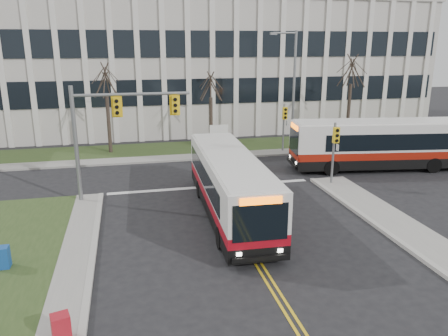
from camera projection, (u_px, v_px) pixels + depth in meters
ground at (248, 247)px, 18.32m from camera, size 120.00×120.00×0.00m
sidewalk_cross at (257, 154)px, 33.62m from camera, size 44.00×1.60×0.14m
building_lawn at (247, 146)px, 36.25m from camera, size 44.00×5.00×0.12m
office_building at (217, 66)px, 45.88m from camera, size 40.00×16.00×12.00m
mast_arm_signal at (108, 123)px, 22.69m from camera, size 6.11×0.38×6.20m
signal_pole_near at (335, 145)px, 25.63m from camera, size 0.34×0.39×3.80m
signal_pole_far at (284, 121)px, 33.60m from camera, size 0.34×0.39×3.80m
streetlight at (292, 84)px, 33.79m from camera, size 2.15×0.25×9.20m
directory_sign at (219, 135)px, 34.95m from camera, size 1.50×0.12×2.00m
tree_left at (106, 82)px, 32.43m from camera, size 1.80×1.80×7.70m
tree_mid at (211, 88)px, 34.48m from camera, size 1.80×1.80×6.82m
tree_right at (352, 72)px, 36.55m from camera, size 1.80×1.80×8.25m
bus_main at (230, 186)px, 21.37m from camera, size 2.80×11.30×2.99m
bus_cross at (383, 146)px, 29.34m from camera, size 12.42×4.27×3.25m
newspaper_box_blue at (3, 259)px, 16.31m from camera, size 0.50×0.45×0.95m
newspaper_box_red at (61, 330)px, 12.26m from camera, size 0.60×0.57×0.95m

